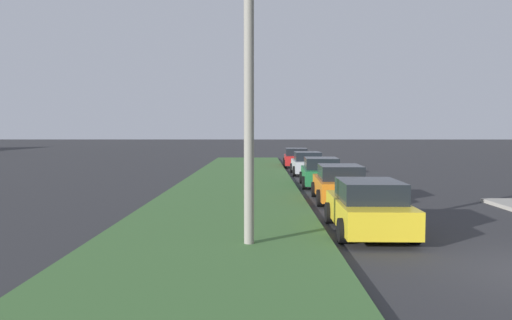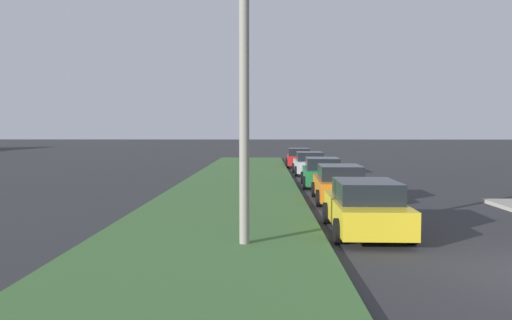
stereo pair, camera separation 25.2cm
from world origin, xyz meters
The scene contains 7 objects.
grass_median centered at (10.00, 7.11, 0.06)m, with size 60.00×6.00×0.12m, color #3D6633.
parked_car_yellow centered at (4.00, 2.91, 0.72)m, with size 4.33×2.08×1.47m.
parked_car_orange centered at (9.97, 2.72, 0.72)m, with size 4.36×2.13×1.47m.
parked_car_green centered at (15.30, 2.80, 0.72)m, with size 4.36×2.14×1.47m.
parked_car_silver centered at (22.06, 2.84, 0.72)m, with size 4.31×2.04×1.47m.
parked_car_red centered at (28.78, 3.05, 0.72)m, with size 4.35×2.12×1.47m.
streetlight centered at (2.27, 5.81, 4.39)m, with size 0.85×2.85×7.50m.
Camera 1 is at (-9.42, 5.90, 2.82)m, focal length 34.38 mm.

